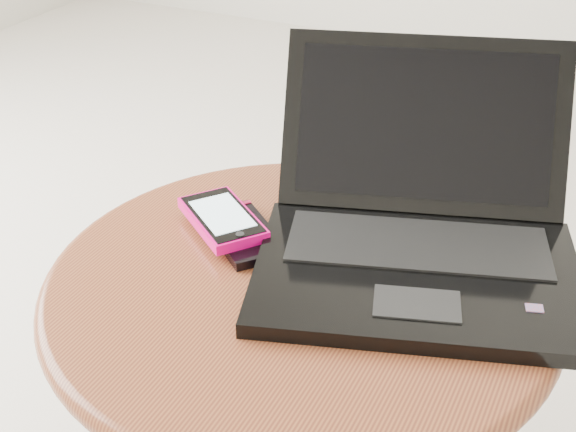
% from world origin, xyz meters
% --- Properties ---
extents(table, '(0.56, 0.56, 0.45)m').
position_xyz_m(table, '(-0.03, -0.11, 0.35)').
color(table, brown).
rests_on(table, ground).
extents(laptop, '(0.43, 0.43, 0.20)m').
position_xyz_m(laptop, '(0.08, -0.02, 0.48)').
color(laptop, black).
rests_on(laptop, table).
extents(phone_black, '(0.14, 0.13, 0.01)m').
position_xyz_m(phone_black, '(-0.12, -0.07, 0.45)').
color(phone_black, black).
rests_on(phone_black, table).
extents(phone_pink, '(0.14, 0.13, 0.01)m').
position_xyz_m(phone_pink, '(-0.15, -0.07, 0.46)').
color(phone_pink, '#FC0379').
rests_on(phone_pink, phone_black).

